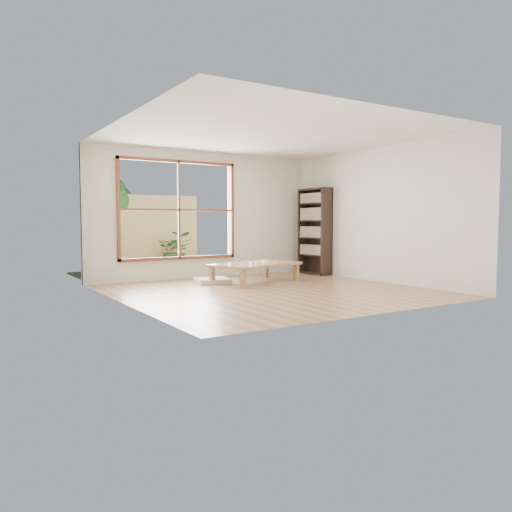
% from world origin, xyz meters
% --- Properties ---
extents(ground, '(5.00, 5.00, 0.00)m').
position_xyz_m(ground, '(0.00, 0.00, 0.00)').
color(ground, tan).
rests_on(ground, ground).
extents(low_table, '(1.91, 1.40, 0.37)m').
position_xyz_m(low_table, '(0.41, 1.11, 0.33)').
color(low_table, '#A47B4F').
rests_on(low_table, ground).
extents(floor_cushion, '(0.71, 0.71, 0.09)m').
position_xyz_m(floor_cushion, '(-0.33, 1.49, 0.04)').
color(floor_cushion, beige).
rests_on(floor_cushion, ground).
extents(bookshelf, '(0.30, 0.85, 1.90)m').
position_xyz_m(bookshelf, '(2.33, 1.70, 0.95)').
color(bookshelf, black).
rests_on(bookshelf, ground).
extents(glass_tall, '(0.07, 0.07, 0.13)m').
position_xyz_m(glass_tall, '(0.35, 1.07, 0.44)').
color(glass_tall, silver).
rests_on(glass_tall, low_table).
extents(glass_mid, '(0.06, 0.06, 0.09)m').
position_xyz_m(glass_mid, '(0.57, 1.17, 0.42)').
color(glass_mid, silver).
rests_on(glass_mid, low_table).
extents(glass_short, '(0.07, 0.07, 0.09)m').
position_xyz_m(glass_short, '(0.38, 1.27, 0.42)').
color(glass_short, silver).
rests_on(glass_short, low_table).
extents(glass_small, '(0.07, 0.07, 0.08)m').
position_xyz_m(glass_small, '(0.23, 1.05, 0.42)').
color(glass_small, silver).
rests_on(glass_small, low_table).
extents(food_tray, '(0.33, 0.26, 0.09)m').
position_xyz_m(food_tray, '(0.80, 1.22, 0.40)').
color(food_tray, white).
rests_on(food_tray, low_table).
extents(deck, '(2.80, 2.00, 0.05)m').
position_xyz_m(deck, '(-0.60, 3.56, 0.00)').
color(deck, '#362E27').
rests_on(deck, ground).
extents(garden_bench, '(1.12, 0.54, 0.34)m').
position_xyz_m(garden_bench, '(-0.97, 3.18, 0.31)').
color(garden_bench, black).
rests_on(garden_bench, deck).
extents(bamboo_fence, '(2.80, 0.06, 1.80)m').
position_xyz_m(bamboo_fence, '(-0.60, 4.56, 0.90)').
color(bamboo_fence, tan).
rests_on(bamboo_fence, ground).
extents(shrub_right, '(1.04, 0.98, 0.91)m').
position_xyz_m(shrub_right, '(0.07, 4.16, 0.48)').
color(shrub_right, '#245720').
rests_on(shrub_right, deck).
extents(shrub_left, '(0.54, 0.46, 0.90)m').
position_xyz_m(shrub_left, '(-1.52, 4.05, 0.47)').
color(shrub_left, '#245720').
rests_on(shrub_left, deck).
extents(garden_tree, '(1.04, 0.85, 2.22)m').
position_xyz_m(garden_tree, '(-1.28, 4.86, 1.63)').
color(garden_tree, '#4C3D2D').
rests_on(garden_tree, ground).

